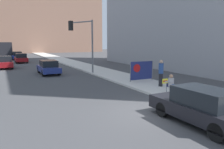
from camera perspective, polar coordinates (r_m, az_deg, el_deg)
ground_plane at (r=10.35m, az=9.86°, el=-9.86°), size 160.00×160.00×0.00m
sidewalk_curb at (r=24.95m, az=-4.21°, el=1.22°), size 3.22×90.00×0.15m
building_backdrop_far at (r=72.42m, az=-24.51°, el=14.58°), size 52.00×12.00×23.59m
seated_protester at (r=13.52m, az=15.31°, el=-2.31°), size 0.93×0.77×1.18m
jogger_on_sidewalk at (r=15.59m, az=12.65°, el=0.43°), size 0.34×0.34×1.85m
protest_banner at (r=17.56m, az=7.70°, el=1.04°), size 2.16×0.06×1.55m
traffic_light_pole at (r=21.28m, az=-7.22°, el=9.69°), size 2.78×2.55×5.23m
parked_car_curbside at (r=9.32m, az=22.34°, el=-7.75°), size 1.72×4.39×1.48m
car_on_road_nearest at (r=22.94m, az=-16.25°, el=1.85°), size 1.72×4.17×1.41m
car_on_road_midblock at (r=29.84m, az=-26.22°, el=2.88°), size 1.76×4.13×1.53m
car_on_road_distant at (r=37.08m, az=-22.68°, el=3.99°), size 1.75×4.24×1.46m
car_on_road_far_lane at (r=43.86m, az=-23.53°, el=4.55°), size 1.72×4.11×1.47m
city_bus_on_road at (r=50.92m, az=-26.37°, el=6.07°), size 2.61×12.35×3.16m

